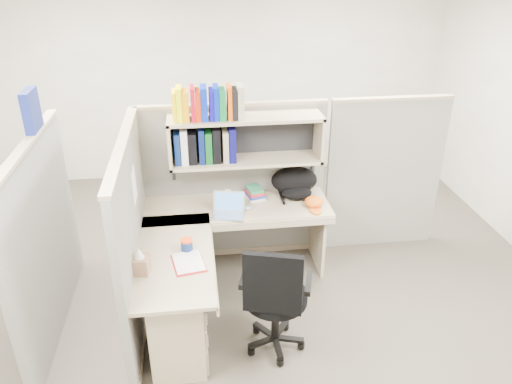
{
  "coord_description": "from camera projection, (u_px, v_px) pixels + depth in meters",
  "views": [
    {
      "loc": [
        -0.36,
        -3.56,
        2.94
      ],
      "look_at": [
        0.14,
        0.25,
        1.02
      ],
      "focal_mm": 35.0,
      "sensor_mm": 36.0,
      "label": 1
    }
  ],
  "objects": [
    {
      "name": "loose_paper",
      "position": [
        189.0,
        262.0,
        3.86
      ],
      "size": [
        0.27,
        0.33,
        0.0
      ],
      "primitive_type": null,
      "rotation": [
        0.0,
        0.0,
        0.18
      ],
      "color": "silver",
      "rests_on": "desk"
    },
    {
      "name": "desk",
      "position": [
        198.0,
        290.0,
        4.02
      ],
      "size": [
        1.74,
        1.75,
        0.73
      ],
      "color": "tan",
      "rests_on": "ground"
    },
    {
      "name": "book_stack",
      "position": [
        254.0,
        192.0,
        4.83
      ],
      "size": [
        0.2,
        0.24,
        0.1
      ],
      "primitive_type": null,
      "rotation": [
        0.0,
        0.0,
        0.24
      ],
      "color": "gray",
      "rests_on": "desk"
    },
    {
      "name": "ground",
      "position": [
        245.0,
        306.0,
        4.51
      ],
      "size": [
        6.0,
        6.0,
        0.0
      ],
      "primitive_type": "plane",
      "color": "#37322B",
      "rests_on": "ground"
    },
    {
      "name": "task_chair",
      "position": [
        275.0,
        314.0,
        3.86
      ],
      "size": [
        0.59,
        0.55,
        1.03
      ],
      "color": "black",
      "rests_on": "ground"
    },
    {
      "name": "paper_cup",
      "position": [
        228.0,
        195.0,
        4.78
      ],
      "size": [
        0.07,
        0.07,
        0.1
      ],
      "primitive_type": "cylinder",
      "rotation": [
        0.0,
        0.0,
        0.02
      ],
      "color": "white",
      "rests_on": "desk"
    },
    {
      "name": "snack_canister",
      "position": [
        187.0,
        244.0,
        4.0
      ],
      "size": [
        0.1,
        0.1,
        0.1
      ],
      "color": "navy",
      "rests_on": "desk"
    },
    {
      "name": "mouse",
      "position": [
        246.0,
        208.0,
        4.63
      ],
      "size": [
        0.1,
        0.07,
        0.03
      ],
      "primitive_type": "ellipsoid",
      "rotation": [
        0.0,
        0.0,
        0.18
      ],
      "color": "#92ABCF",
      "rests_on": "desk"
    },
    {
      "name": "orange_cap",
      "position": [
        314.0,
        202.0,
        4.67
      ],
      "size": [
        0.18,
        0.21,
        0.09
      ],
      "primitive_type": null,
      "rotation": [
        0.0,
        0.0,
        -0.05
      ],
      "color": "#D95E12",
      "rests_on": "desk"
    },
    {
      "name": "cubicle",
      "position": [
        197.0,
        197.0,
        4.47
      ],
      "size": [
        3.79,
        1.84,
        1.95
      ],
      "color": "slate",
      "rests_on": "ground"
    },
    {
      "name": "laptop",
      "position": [
        228.0,
        206.0,
        4.47
      ],
      "size": [
        0.34,
        0.34,
        0.21
      ],
      "primitive_type": null,
      "rotation": [
        0.0,
        0.0,
        -0.21
      ],
      "color": "#BABABF",
      "rests_on": "desk"
    },
    {
      "name": "tissue_box",
      "position": [
        140.0,
        260.0,
        3.7
      ],
      "size": [
        0.15,
        0.15,
        0.21
      ],
      "primitive_type": null,
      "rotation": [
        0.0,
        0.0,
        -0.15
      ],
      "color": "#936E53",
      "rests_on": "desk"
    },
    {
      "name": "backpack",
      "position": [
        295.0,
        183.0,
        4.83
      ],
      "size": [
        0.54,
        0.47,
        0.27
      ],
      "primitive_type": null,
      "rotation": [
        0.0,
        0.0,
        -0.29
      ],
      "color": "black",
      "rests_on": "desk"
    },
    {
      "name": "room_shell",
      "position": [
        242.0,
        138.0,
        3.79
      ],
      "size": [
        6.0,
        6.0,
        6.0
      ],
      "color": "#AEA89D",
      "rests_on": "ground"
    }
  ]
}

